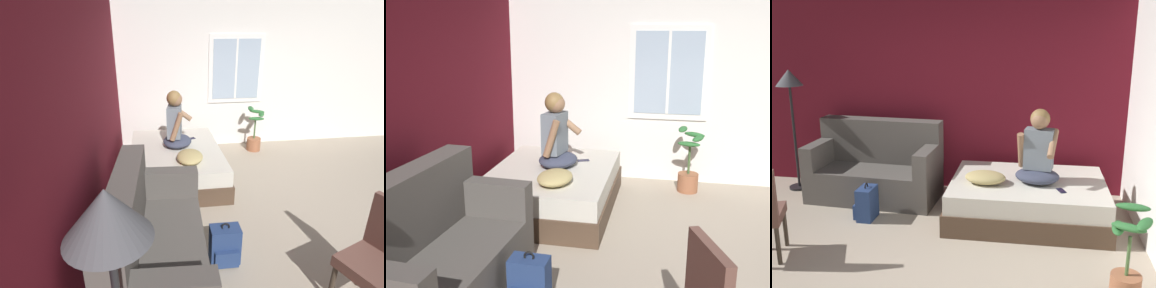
# 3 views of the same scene
# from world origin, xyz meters

# --- Properties ---
(ground_plane) EXTENTS (40.00, 40.00, 0.00)m
(ground_plane) POSITION_xyz_m (0.00, 0.00, 0.00)
(ground_plane) COLOR tan
(wall_back_accent) EXTENTS (10.04, 0.16, 2.70)m
(wall_back_accent) POSITION_xyz_m (0.00, 2.66, 1.35)
(wall_back_accent) COLOR maroon
(wall_back_accent) RESTS_ON ground
(wall_side_with_window) EXTENTS (0.19, 6.57, 2.70)m
(wall_side_with_window) POSITION_xyz_m (2.60, 0.01, 1.35)
(wall_side_with_window) COLOR silver
(wall_side_with_window) RESTS_ON ground
(bed) EXTENTS (1.88, 1.41, 0.48)m
(bed) POSITION_xyz_m (1.26, 1.66, 0.24)
(bed) COLOR #4C3828
(bed) RESTS_ON ground
(couch) EXTENTS (1.75, 0.92, 1.04)m
(couch) POSITION_xyz_m (-0.78, 2.04, 0.39)
(couch) COLOR #514C47
(couch) RESTS_ON ground
(person_seated) EXTENTS (0.59, 0.53, 0.88)m
(person_seated) POSITION_xyz_m (1.37, 1.64, 0.84)
(person_seated) COLOR #383D51
(person_seated) RESTS_ON bed
(backpack) EXTENTS (0.24, 0.30, 0.46)m
(backpack) POSITION_xyz_m (-0.66, 1.33, 0.19)
(backpack) COLOR navy
(backpack) RESTS_ON ground
(throw_pillow) EXTENTS (0.50, 0.39, 0.14)m
(throw_pillow) POSITION_xyz_m (0.76, 1.50, 0.55)
(throw_pillow) COLOR tan
(throw_pillow) RESTS_ON bed
(cell_phone) EXTENTS (0.11, 0.16, 0.01)m
(cell_phone) POSITION_xyz_m (1.64, 1.37, 0.48)
(cell_phone) COLOR black
(cell_phone) RESTS_ON bed
(potted_plant) EXTENTS (0.39, 0.37, 0.85)m
(potted_plant) POSITION_xyz_m (2.13, 0.08, 0.30)
(potted_plant) COLOR #995B3D
(potted_plant) RESTS_ON ground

